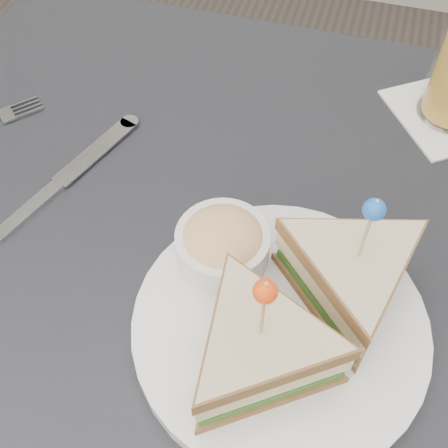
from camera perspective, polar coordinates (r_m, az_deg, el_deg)
table at (r=0.61m, az=-1.17°, el=-7.56°), size 0.80×0.80×0.75m
plate_meal at (r=0.48m, az=6.86°, el=-8.42°), size 0.29×0.29×0.15m
cutlery_knife at (r=0.63m, az=-15.84°, el=4.50°), size 0.09×0.21×0.01m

